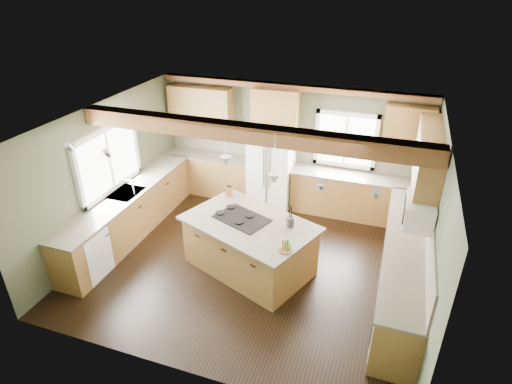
% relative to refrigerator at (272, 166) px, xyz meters
% --- Properties ---
extents(floor, '(5.60, 5.60, 0.00)m').
position_rel_refrigerator_xyz_m(floor, '(0.30, -2.12, -0.90)').
color(floor, black).
rests_on(floor, ground).
extents(ceiling, '(5.60, 5.60, 0.00)m').
position_rel_refrigerator_xyz_m(ceiling, '(0.30, -2.12, 1.70)').
color(ceiling, silver).
rests_on(ceiling, wall_back).
extents(wall_back, '(5.60, 0.00, 5.60)m').
position_rel_refrigerator_xyz_m(wall_back, '(0.30, 0.38, 0.40)').
color(wall_back, '#49513A').
rests_on(wall_back, ground).
extents(wall_left, '(0.00, 5.00, 5.00)m').
position_rel_refrigerator_xyz_m(wall_left, '(-2.50, -2.12, 0.40)').
color(wall_left, '#49513A').
rests_on(wall_left, ground).
extents(wall_right, '(0.00, 5.00, 5.00)m').
position_rel_refrigerator_xyz_m(wall_right, '(3.10, -2.12, 0.40)').
color(wall_right, '#49513A').
rests_on(wall_right, ground).
extents(ceiling_beam, '(5.55, 0.26, 0.26)m').
position_rel_refrigerator_xyz_m(ceiling_beam, '(0.30, -2.30, 1.57)').
color(ceiling_beam, '#5B311A').
rests_on(ceiling_beam, ceiling).
extents(soffit_trim, '(5.55, 0.20, 0.10)m').
position_rel_refrigerator_xyz_m(soffit_trim, '(0.30, 0.28, 1.64)').
color(soffit_trim, '#5B311A').
rests_on(soffit_trim, ceiling).
extents(backsplash_back, '(5.58, 0.03, 0.58)m').
position_rel_refrigerator_xyz_m(backsplash_back, '(0.30, 0.36, 0.31)').
color(backsplash_back, brown).
rests_on(backsplash_back, wall_back).
extents(backsplash_right, '(0.03, 3.70, 0.58)m').
position_rel_refrigerator_xyz_m(backsplash_right, '(3.08, -2.07, 0.31)').
color(backsplash_right, brown).
rests_on(backsplash_right, wall_right).
extents(base_cab_back_left, '(2.02, 0.60, 0.88)m').
position_rel_refrigerator_xyz_m(base_cab_back_left, '(-1.49, 0.08, -0.46)').
color(base_cab_back_left, brown).
rests_on(base_cab_back_left, floor).
extents(counter_back_left, '(2.06, 0.64, 0.04)m').
position_rel_refrigerator_xyz_m(counter_back_left, '(-1.49, 0.08, 0.00)').
color(counter_back_left, '#4D4639').
rests_on(counter_back_left, base_cab_back_left).
extents(base_cab_back_right, '(2.62, 0.60, 0.88)m').
position_rel_refrigerator_xyz_m(base_cab_back_right, '(1.79, 0.08, -0.46)').
color(base_cab_back_right, brown).
rests_on(base_cab_back_right, floor).
extents(counter_back_right, '(2.66, 0.64, 0.04)m').
position_rel_refrigerator_xyz_m(counter_back_right, '(1.79, 0.08, 0.00)').
color(counter_back_right, '#4D4639').
rests_on(counter_back_right, base_cab_back_right).
extents(base_cab_left, '(0.60, 3.70, 0.88)m').
position_rel_refrigerator_xyz_m(base_cab_left, '(-2.20, -2.07, -0.46)').
color(base_cab_left, brown).
rests_on(base_cab_left, floor).
extents(counter_left, '(0.64, 3.74, 0.04)m').
position_rel_refrigerator_xyz_m(counter_left, '(-2.20, -2.07, 0.00)').
color(counter_left, '#4D4639').
rests_on(counter_left, base_cab_left).
extents(base_cab_right, '(0.60, 3.70, 0.88)m').
position_rel_refrigerator_xyz_m(base_cab_right, '(2.80, -2.07, -0.46)').
color(base_cab_right, brown).
rests_on(base_cab_right, floor).
extents(counter_right, '(0.64, 3.74, 0.04)m').
position_rel_refrigerator_xyz_m(counter_right, '(2.80, -2.07, 0.00)').
color(counter_right, '#4D4639').
rests_on(counter_right, base_cab_right).
extents(upper_cab_back_left, '(1.40, 0.35, 0.90)m').
position_rel_refrigerator_xyz_m(upper_cab_back_left, '(-1.69, 0.21, 1.05)').
color(upper_cab_back_left, brown).
rests_on(upper_cab_back_left, wall_back).
extents(upper_cab_over_fridge, '(0.96, 0.35, 0.70)m').
position_rel_refrigerator_xyz_m(upper_cab_over_fridge, '(-0.00, 0.21, 1.25)').
color(upper_cab_over_fridge, brown).
rests_on(upper_cab_over_fridge, wall_back).
extents(upper_cab_right, '(0.35, 2.20, 0.90)m').
position_rel_refrigerator_xyz_m(upper_cab_right, '(2.92, -1.22, 1.05)').
color(upper_cab_right, brown).
rests_on(upper_cab_right, wall_right).
extents(upper_cab_back_corner, '(0.90, 0.35, 0.90)m').
position_rel_refrigerator_xyz_m(upper_cab_back_corner, '(2.60, 0.21, 1.05)').
color(upper_cab_back_corner, brown).
rests_on(upper_cab_back_corner, wall_back).
extents(window_left, '(0.04, 1.60, 1.05)m').
position_rel_refrigerator_xyz_m(window_left, '(-2.48, -2.07, 0.65)').
color(window_left, white).
rests_on(window_left, wall_left).
extents(window_back, '(1.10, 0.04, 1.00)m').
position_rel_refrigerator_xyz_m(window_back, '(1.45, 0.36, 0.65)').
color(window_back, white).
rests_on(window_back, wall_back).
extents(sink, '(0.50, 0.65, 0.03)m').
position_rel_refrigerator_xyz_m(sink, '(-2.20, -2.07, 0.01)').
color(sink, '#262628').
rests_on(sink, counter_left).
extents(faucet, '(0.02, 0.02, 0.28)m').
position_rel_refrigerator_xyz_m(faucet, '(-2.02, -2.07, 0.15)').
color(faucet, '#B2B2B7').
rests_on(faucet, sink).
extents(dishwasher, '(0.60, 0.60, 0.84)m').
position_rel_refrigerator_xyz_m(dishwasher, '(-2.19, -3.37, -0.47)').
color(dishwasher, white).
rests_on(dishwasher, floor).
extents(oven, '(0.60, 0.72, 0.84)m').
position_rel_refrigerator_xyz_m(oven, '(2.79, -3.37, -0.47)').
color(oven, white).
rests_on(oven, floor).
extents(microwave, '(0.40, 0.70, 0.38)m').
position_rel_refrigerator_xyz_m(microwave, '(2.88, -2.17, 0.65)').
color(microwave, white).
rests_on(microwave, wall_right).
extents(pendant_left, '(0.18, 0.18, 0.16)m').
position_rel_refrigerator_xyz_m(pendant_left, '(-0.13, -2.12, 0.98)').
color(pendant_left, '#B2B2B7').
rests_on(pendant_left, ceiling).
extents(pendant_right, '(0.18, 0.18, 0.16)m').
position_rel_refrigerator_xyz_m(pendant_right, '(0.80, -2.49, 0.98)').
color(pendant_right, '#B2B2B7').
rests_on(pendant_right, ceiling).
extents(refrigerator, '(0.90, 0.74, 1.80)m').
position_rel_refrigerator_xyz_m(refrigerator, '(0.00, 0.00, 0.00)').
color(refrigerator, white).
rests_on(refrigerator, floor).
extents(island, '(2.30, 1.87, 0.88)m').
position_rel_refrigerator_xyz_m(island, '(0.33, -2.30, -0.46)').
color(island, brown).
rests_on(island, floor).
extents(island_top, '(2.48, 2.04, 0.04)m').
position_rel_refrigerator_xyz_m(island_top, '(0.33, -2.30, 0.00)').
color(island_top, '#4D4639').
rests_on(island_top, island).
extents(cooktop, '(1.02, 0.85, 0.02)m').
position_rel_refrigerator_xyz_m(cooktop, '(0.18, -2.24, 0.03)').
color(cooktop, black).
rests_on(cooktop, island_top).
extents(knife_block, '(0.12, 0.09, 0.18)m').
position_rel_refrigerator_xyz_m(knife_block, '(-0.32, -1.57, 0.11)').
color(knife_block, brown).
rests_on(knife_block, island_top).
extents(utensil_crock, '(0.17, 0.17, 0.17)m').
position_rel_refrigerator_xyz_m(utensil_crock, '(1.00, -2.20, 0.11)').
color(utensil_crock, '#463F38').
rests_on(utensil_crock, island_top).
extents(bottle_tray, '(0.24, 0.24, 0.20)m').
position_rel_refrigerator_xyz_m(bottle_tray, '(1.10, -2.87, 0.12)').
color(bottle_tray, brown).
rests_on(bottle_tray, island_top).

